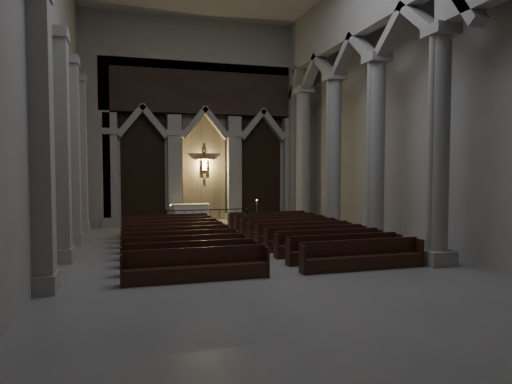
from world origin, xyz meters
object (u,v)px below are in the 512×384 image
candle_stand_right (257,219)px  worshipper (247,221)px  altar_rail (211,215)px  candle_stand_left (171,223)px  pews (243,240)px  altar (191,213)px

candle_stand_right → worshipper: (-1.26, -2.65, 0.22)m
altar_rail → candle_stand_right: bearing=-18.7°
candle_stand_left → pews: 6.78m
altar_rail → worshipper: worshipper is taller
altar_rail → altar: bearing=142.5°
altar → candle_stand_left: bearing=-127.9°
worshipper → pews: bearing=-94.9°
altar → worshipper: bearing=-62.4°
altar → worshipper: worshipper is taller
pews → worshipper: (1.21, 3.76, 0.33)m
candle_stand_left → worshipper: size_ratio=1.06×
candle_stand_left → pews: candle_stand_left is taller
candle_stand_left → pews: size_ratio=0.13×
pews → candle_stand_right: bearing=68.9°
pews → worshipper: worshipper is taller
candle_stand_left → pews: (2.32, -6.38, -0.06)m
candle_stand_left → worshipper: 4.40m
candle_stand_right → worshipper: size_ratio=1.20×
altar → candle_stand_right: (3.49, -1.62, -0.28)m
altar → worshipper: 4.82m
candle_stand_right → candle_stand_left: bearing=-179.5°
altar → candle_stand_left: size_ratio=1.58×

